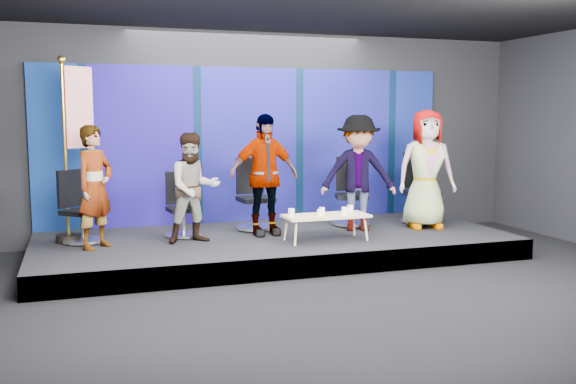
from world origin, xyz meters
name	(u,v)px	position (x,y,z in m)	size (l,w,h in m)	color
ground	(339,299)	(0.00, 0.00, 0.00)	(10.00, 10.00, 0.00)	black
room_walls	(341,86)	(0.00, 0.00, 2.43)	(10.02, 8.02, 3.51)	black
riser	(275,245)	(0.00, 2.50, 0.15)	(7.00, 3.00, 0.30)	black
backdrop	(249,145)	(0.00, 3.95, 1.60)	(7.00, 0.08, 2.60)	navy
chair_a	(80,219)	(-2.79, 2.84, 0.64)	(0.83, 0.83, 1.04)	silver
panelist_a	(95,187)	(-2.59, 2.38, 1.14)	(0.61, 0.40, 1.68)	black
chair_b	(182,215)	(-1.34, 2.85, 0.62)	(0.60, 0.60, 0.97)	silver
panelist_b	(194,188)	(-1.25, 2.36, 1.08)	(0.76, 0.59, 1.57)	black
chair_c	(255,206)	(-0.15, 3.10, 0.67)	(0.68, 0.68, 1.13)	silver
panelist_c	(264,175)	(-0.15, 2.59, 1.21)	(1.07, 0.45, 1.83)	black
chair_d	(351,203)	(1.47, 2.99, 0.67)	(0.79, 0.79, 1.12)	silver
panelist_d	(358,173)	(1.36, 2.49, 1.21)	(1.17, 0.67, 1.81)	black
chair_e	(420,200)	(2.67, 2.83, 0.69)	(0.78, 0.78, 1.17)	silver
panelist_e	(426,169)	(2.49, 2.35, 1.25)	(0.93, 0.60, 1.90)	black
coffee_table	(326,217)	(0.58, 1.88, 0.65)	(1.24, 0.54, 0.38)	tan
mug_a	(291,212)	(0.06, 1.91, 0.73)	(0.09, 0.09, 0.11)	white
mug_b	(320,213)	(0.46, 1.82, 0.72)	(0.08, 0.08, 0.09)	white
mug_c	(322,211)	(0.54, 1.94, 0.73)	(0.08, 0.08, 0.10)	white
mug_d	(345,211)	(0.84, 1.81, 0.73)	(0.09, 0.09, 0.11)	white
mug_e	(350,209)	(1.00, 1.96, 0.73)	(0.09, 0.09, 0.11)	white
flag_stand	(74,144)	(-2.83, 2.99, 1.69)	(0.58, 0.39, 2.63)	black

